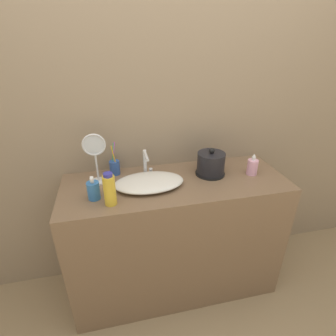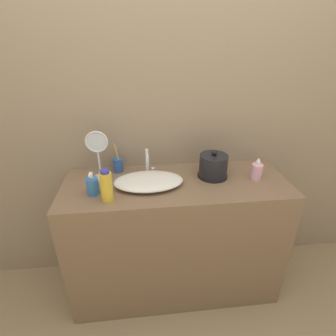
{
  "view_description": "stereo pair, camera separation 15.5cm",
  "coord_description": "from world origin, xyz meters",
  "px_view_note": "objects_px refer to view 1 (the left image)",
  "views": [
    {
      "loc": [
        -0.36,
        -1.09,
        1.68
      ],
      "look_at": [
        -0.05,
        0.26,
        0.98
      ],
      "focal_mm": 28.0,
      "sensor_mm": 36.0,
      "label": 1
    },
    {
      "loc": [
        -0.21,
        -1.12,
        1.68
      ],
      "look_at": [
        -0.05,
        0.26,
        0.98
      ],
      "focal_mm": 28.0,
      "sensor_mm": 36.0,
      "label": 2
    }
  ],
  "objects_px": {
    "faucet": "(146,162)",
    "mouthwash_bottle": "(252,167)",
    "electric_kettle": "(211,164)",
    "shampoo_bottle": "(110,190)",
    "toothbrush_cup": "(115,167)",
    "lotion_bottle": "(93,190)",
    "vanity_mirror": "(95,155)"
  },
  "relations": [
    {
      "from": "lotion_bottle",
      "to": "mouthwash_bottle",
      "type": "height_order",
      "value": "mouthwash_bottle"
    },
    {
      "from": "lotion_bottle",
      "to": "vanity_mirror",
      "type": "bearing_deg",
      "value": 83.35
    },
    {
      "from": "faucet",
      "to": "lotion_bottle",
      "type": "xyz_separation_m",
      "value": [
        -0.32,
        -0.19,
        -0.04
      ]
    },
    {
      "from": "lotion_bottle",
      "to": "mouthwash_bottle",
      "type": "xyz_separation_m",
      "value": [
        0.99,
        0.07,
        0.0
      ]
    },
    {
      "from": "mouthwash_bottle",
      "to": "electric_kettle",
      "type": "bearing_deg",
      "value": 167.12
    },
    {
      "from": "toothbrush_cup",
      "to": "mouthwash_bottle",
      "type": "xyz_separation_m",
      "value": [
        0.86,
        -0.2,
        0.0
      ]
    },
    {
      "from": "lotion_bottle",
      "to": "shampoo_bottle",
      "type": "distance_m",
      "value": 0.12
    },
    {
      "from": "electric_kettle",
      "to": "toothbrush_cup",
      "type": "relative_size",
      "value": 0.88
    },
    {
      "from": "toothbrush_cup",
      "to": "faucet",
      "type": "bearing_deg",
      "value": -20.16
    },
    {
      "from": "toothbrush_cup",
      "to": "shampoo_bottle",
      "type": "bearing_deg",
      "value": -96.37
    },
    {
      "from": "lotion_bottle",
      "to": "faucet",
      "type": "bearing_deg",
      "value": 31.2
    },
    {
      "from": "faucet",
      "to": "lotion_bottle",
      "type": "relative_size",
      "value": 1.25
    },
    {
      "from": "mouthwash_bottle",
      "to": "vanity_mirror",
      "type": "xyz_separation_m",
      "value": [
        -0.96,
        0.11,
        0.13
      ]
    },
    {
      "from": "electric_kettle",
      "to": "lotion_bottle",
      "type": "bearing_deg",
      "value": -169.95
    },
    {
      "from": "faucet",
      "to": "shampoo_bottle",
      "type": "height_order",
      "value": "shampoo_bottle"
    },
    {
      "from": "toothbrush_cup",
      "to": "lotion_bottle",
      "type": "height_order",
      "value": "toothbrush_cup"
    },
    {
      "from": "faucet",
      "to": "electric_kettle",
      "type": "relative_size",
      "value": 0.9
    },
    {
      "from": "mouthwash_bottle",
      "to": "vanity_mirror",
      "type": "relative_size",
      "value": 0.46
    },
    {
      "from": "faucet",
      "to": "toothbrush_cup",
      "type": "relative_size",
      "value": 0.79
    },
    {
      "from": "faucet",
      "to": "toothbrush_cup",
      "type": "bearing_deg",
      "value": 159.84
    },
    {
      "from": "electric_kettle",
      "to": "faucet",
      "type": "bearing_deg",
      "value": 170.79
    },
    {
      "from": "faucet",
      "to": "shampoo_bottle",
      "type": "distance_m",
      "value": 0.35
    },
    {
      "from": "toothbrush_cup",
      "to": "shampoo_bottle",
      "type": "xyz_separation_m",
      "value": [
        -0.04,
        -0.34,
        0.04
      ]
    },
    {
      "from": "faucet",
      "to": "mouthwash_bottle",
      "type": "height_order",
      "value": "faucet"
    },
    {
      "from": "electric_kettle",
      "to": "vanity_mirror",
      "type": "bearing_deg",
      "value": 175.62
    },
    {
      "from": "faucet",
      "to": "lotion_bottle",
      "type": "bearing_deg",
      "value": -148.8
    },
    {
      "from": "toothbrush_cup",
      "to": "mouthwash_bottle",
      "type": "height_order",
      "value": "toothbrush_cup"
    },
    {
      "from": "electric_kettle",
      "to": "toothbrush_cup",
      "type": "height_order",
      "value": "toothbrush_cup"
    },
    {
      "from": "electric_kettle",
      "to": "shampoo_bottle",
      "type": "relative_size",
      "value": 1.02
    },
    {
      "from": "shampoo_bottle",
      "to": "mouthwash_bottle",
      "type": "relative_size",
      "value": 1.29
    },
    {
      "from": "shampoo_bottle",
      "to": "mouthwash_bottle",
      "type": "xyz_separation_m",
      "value": [
        0.9,
        0.14,
        -0.03
      ]
    },
    {
      "from": "electric_kettle",
      "to": "toothbrush_cup",
      "type": "bearing_deg",
      "value": 167.1
    }
  ]
}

